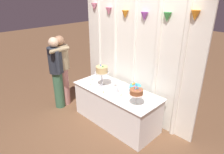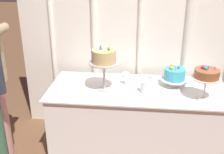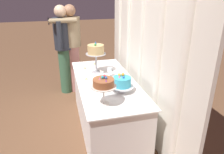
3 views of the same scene
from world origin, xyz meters
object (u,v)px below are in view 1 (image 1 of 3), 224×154
cake_display_rightmost (136,92)px  tealight_near_left (90,84)px  cake_display_leftmost (102,70)px  cake_display_center (135,89)px  tealight_far_right (121,95)px  tealight_near_right (103,92)px  guest_girl_blue_dress (62,68)px  flower_vase (116,90)px  cake_table (116,106)px  wine_glass (115,82)px  guest_man_pink_jacket (57,70)px  tealight_far_left (92,80)px

cake_display_rightmost → tealight_near_left: bearing=-177.6°
tealight_near_left → cake_display_leftmost: bearing=36.2°
cake_display_center → tealight_far_right: cake_display_center is taller
cake_display_center → tealight_near_left: cake_display_center is taller
tealight_near_right → guest_girl_blue_dress: guest_girl_blue_dress is taller
tealight_near_right → cake_display_leftmost: bearing=142.4°
cake_display_leftmost → flower_vase: (0.41, -0.02, -0.27)m
cake_display_center → cake_display_rightmost: (0.25, -0.28, 0.12)m
flower_vase → tealight_near_right: 0.25m
cake_display_center → tealight_near_left: bearing=-160.0°
cake_display_center → guest_girl_blue_dress: 1.85m
cake_display_leftmost → guest_girl_blue_dress: bearing=-165.7°
flower_vase → tealight_near_right: flower_vase is taller
cake_display_rightmost → tealight_near_left: (-1.17, -0.05, -0.23)m
cake_table → tealight_far_right: 0.46m
wine_glass → guest_girl_blue_dress: guest_girl_blue_dress is taller
tealight_near_left → cake_display_rightmost: bearing=2.4°
cake_display_leftmost → cake_display_rightmost: 0.98m
flower_vase → tealight_far_right: 0.17m
cake_table → tealight_far_right: bearing=-22.6°
cake_display_center → tealight_far_right: size_ratio=6.64×
tealight_far_right → guest_girl_blue_dress: 1.67m
cake_display_center → wine_glass: bearing=-176.9°
cake_table → tealight_near_right: (-0.10, -0.26, 0.38)m
cake_display_center → guest_girl_blue_dress: (-1.79, -0.46, 0.05)m
cake_display_center → tealight_near_right: bearing=-141.4°
tealight_near_right → tealight_far_right: 0.36m
flower_vase → tealight_near_left: (-0.62, -0.13, -0.06)m
guest_girl_blue_dress → guest_man_pink_jacket: (0.04, -0.16, 0.01)m
flower_vase → tealight_far_right: bearing=-3.2°
tealight_near_left → wine_glass: bearing=37.1°
tealight_near_left → guest_man_pink_jacket: (-0.83, -0.29, 0.17)m
cake_display_rightmost → tealight_far_left: 1.36m
cake_display_rightmost → tealight_far_left: cake_display_rightmost is taller
guest_girl_blue_dress → cake_table: bearing=13.5°
tealight_far_right → guest_girl_blue_dress: (-1.64, -0.24, 0.16)m
tealight_far_right → cake_display_leftmost: bearing=177.1°
cake_table → tealight_near_right: size_ratio=41.31×
wine_glass → tealight_near_right: bearing=-83.3°
tealight_far_left → tealight_near_left: size_ratio=1.15×
wine_glass → tealight_far_left: (-0.56, -0.13, -0.09)m
wine_glass → tealight_near_left: 0.52m
tealight_near_right → flower_vase: bearing=44.9°
cake_table → flower_vase: size_ratio=9.97×
tealight_near_right → guest_man_pink_jacket: 1.31m
wine_glass → tealight_far_right: 0.42m
wine_glass → guest_girl_blue_dress: size_ratio=0.08×
tealight_far_left → cake_display_leftmost: bearing=-5.6°
tealight_far_left → guest_girl_blue_dress: 0.79m
wine_glass → flower_vase: bearing=-40.6°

